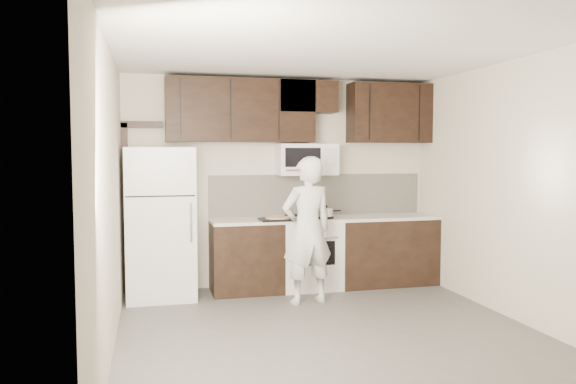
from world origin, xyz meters
name	(u,v)px	position (x,y,z in m)	size (l,w,h in m)	color
floor	(335,338)	(0.00, 0.00, 0.00)	(4.50, 4.50, 0.00)	#54514E
back_wall	(281,182)	(0.00, 2.25, 1.35)	(4.00, 4.00, 0.00)	beige
ceiling	(336,46)	(0.00, 0.00, 2.70)	(4.50, 4.50, 0.00)	white
counter_run	(331,252)	(0.60, 1.94, 0.46)	(2.95, 0.64, 0.91)	black
stove	(309,252)	(0.30, 1.94, 0.46)	(0.76, 0.66, 0.94)	white
backsplash	(317,195)	(0.50, 2.24, 1.18)	(2.90, 0.02, 0.54)	beige
upper_cabinets	(299,110)	(0.21, 2.08, 2.28)	(3.48, 0.35, 0.78)	black
microwave	(307,160)	(0.30, 2.06, 1.65)	(0.76, 0.42, 0.40)	white
refrigerator	(161,223)	(-1.55, 1.89, 0.90)	(0.80, 0.76, 1.80)	white
door_trim	(129,193)	(-1.92, 2.21, 1.25)	(0.50, 0.08, 2.12)	black
saucepan	(326,213)	(0.48, 1.79, 0.98)	(0.31, 0.18, 0.17)	silver
baking_tray	(277,219)	(-0.15, 1.77, 0.92)	(0.43, 0.33, 0.02)	black
pizza	(277,217)	(-0.15, 1.77, 0.94)	(0.29, 0.29, 0.02)	beige
person	(307,230)	(0.08, 1.24, 0.85)	(0.62, 0.41, 1.70)	white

